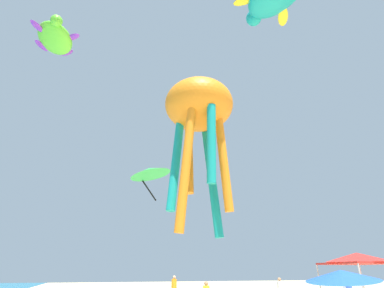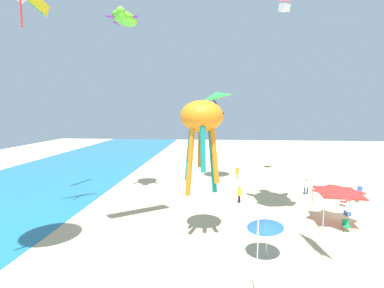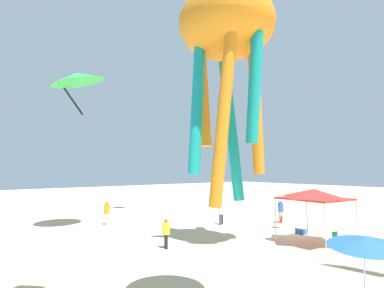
{
  "view_description": "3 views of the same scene",
  "coord_description": "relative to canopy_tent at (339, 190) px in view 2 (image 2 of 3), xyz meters",
  "views": [
    {
      "loc": [
        -15.72,
        15.5,
        2.09
      ],
      "look_at": [
        -1.01,
        10.55,
        8.9
      ],
      "focal_mm": 27.39,
      "sensor_mm": 36.0,
      "label": 1
    },
    {
      "loc": [
        -23.89,
        10.98,
        8.74
      ],
      "look_at": [
        -1.01,
        12.95,
        6.0
      ],
      "focal_mm": 25.83,
      "sensor_mm": 36.0,
      "label": 2
    },
    {
      "loc": [
        -12.26,
        18.25,
        4.21
      ],
      "look_at": [
        -1.01,
        9.29,
        5.34
      ],
      "focal_mm": 29.61,
      "sensor_mm": 36.0,
      "label": 3
    }
  ],
  "objects": [
    {
      "name": "folding_chair_facing_ocean",
      "position": [
        4.28,
        -2.49,
        -2.28
      ],
      "size": [
        0.8,
        0.81,
        0.82
      ],
      "rotation": [
        0.0,
        0.0,
        2.37
      ],
      "color": "black",
      "rests_on": "ground"
    },
    {
      "name": "kite_octopus_orange",
      "position": [
        -3.49,
        10.36,
        5.33
      ],
      "size": [
        2.81,
        2.81,
        6.23
      ],
      "rotation": [
        0.0,
        0.0,
        0.14
      ],
      "color": "orange"
    },
    {
      "name": "cooler_box",
      "position": [
        2.05,
        -1.75,
        -2.56
      ],
      "size": [
        0.65,
        0.45,
        0.4
      ],
      "color": "blue",
      "rests_on": "ground"
    },
    {
      "name": "person_by_tent",
      "position": [
        4.4,
        7.13,
        -1.81
      ],
      "size": [
        0.41,
        0.38,
        1.61
      ],
      "rotation": [
        0.0,
        0.0,
        5.87
      ],
      "color": "black",
      "rests_on": "ground"
    },
    {
      "name": "banner_flag",
      "position": [
        -9.25,
        7.47,
        -0.38
      ],
      "size": [
        0.36,
        0.06,
        3.96
      ],
      "color": "silver",
      "rests_on": "ground"
    },
    {
      "name": "kite_turtle_lime",
      "position": [
        5.05,
        18.11,
        14.66
      ],
      "size": [
        3.8,
        3.35,
        1.62
      ],
      "rotation": [
        0.0,
        0.0,
        3.26
      ],
      "color": "#66D82D"
    },
    {
      "name": "ground",
      "position": [
        2.42,
        -1.54,
        -2.81
      ],
      "size": [
        120.0,
        120.0,
        0.1
      ],
      "primitive_type": "cube",
      "color": "#D6BC8C"
    },
    {
      "name": "person_kite_handler",
      "position": [
        5.45,
        -4.36,
        -1.68
      ],
      "size": [
        0.48,
        0.44,
        1.83
      ],
      "rotation": [
        0.0,
        0.0,
        2.86
      ],
      "color": "#C6B28C",
      "rests_on": "ground"
    },
    {
      "name": "person_far_stroller",
      "position": [
        7.76,
        -0.12,
        -1.75
      ],
      "size": [
        0.41,
        0.45,
        1.72
      ],
      "rotation": [
        0.0,
        0.0,
        1.82
      ],
      "color": "#33384C",
      "rests_on": "ground"
    },
    {
      "name": "canopy_tent",
      "position": [
        0.0,
        0.0,
        0.0
      ],
      "size": [
        3.53,
        3.24,
        3.07
      ],
      "rotation": [
        0.0,
        0.0,
        -0.09
      ],
      "color": "#B7B7BC",
      "rests_on": "ground"
    },
    {
      "name": "beach_umbrella",
      "position": [
        -5.42,
        6.46,
        -0.76
      ],
      "size": [
        2.19,
        2.18,
        2.33
      ],
      "color": "silver",
      "rests_on": "ground"
    },
    {
      "name": "kite_delta_green",
      "position": [
        12.54,
        9.39,
        7.91
      ],
      "size": [
        4.1,
        4.15,
        3.16
      ],
      "rotation": [
        0.0,
        0.0,
        3.04
      ],
      "color": "green"
    },
    {
      "name": "folding_chair_right_of_tent",
      "position": [
        -1.22,
        -0.16,
        -2.28
      ],
      "size": [
        0.69,
        0.61,
        0.82
      ],
      "rotation": [
        0.0,
        0.0,
        4.58
      ],
      "color": "black",
      "rests_on": "ground"
    },
    {
      "name": "kite_box_pink",
      "position": [
        14.13,
        1.38,
        18.91
      ],
      "size": [
        1.46,
        1.37,
        2.27
      ],
      "rotation": [
        0.0,
        0.0,
        5.15
      ],
      "color": "pink"
    },
    {
      "name": "person_beachcomber",
      "position": [
        13.09,
        6.69,
        -1.68
      ],
      "size": [
        0.44,
        0.44,
        1.84
      ],
      "rotation": [
        0.0,
        0.0,
        5.74
      ],
      "color": "#C6B28C",
      "rests_on": "ground"
    }
  ]
}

